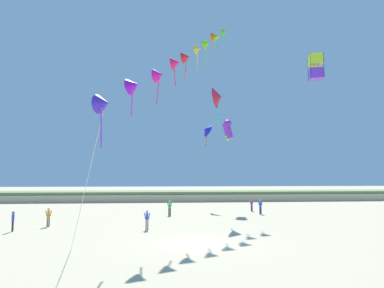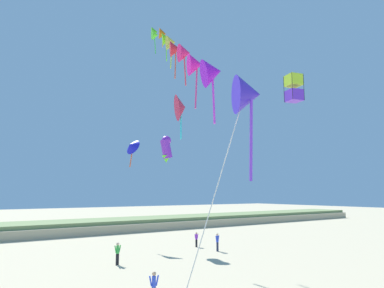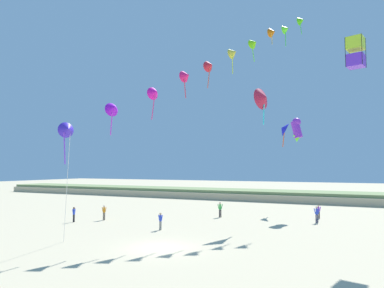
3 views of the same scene
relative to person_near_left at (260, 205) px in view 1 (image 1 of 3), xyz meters
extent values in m
plane|color=beige|center=(-8.81, -16.08, -0.96)|extent=(240.00, 240.00, 0.00)
cube|color=#BFAE8B|center=(-8.81, 22.71, -0.39)|extent=(120.00, 9.15, 1.15)
cube|color=#7A8E56|center=(-8.81, 22.71, 0.36)|extent=(120.00, 7.78, 0.66)
cylinder|color=#282D4C|center=(0.07, 0.02, -0.54)|extent=(0.12, 0.12, 0.84)
cylinder|color=#282D4C|center=(-0.07, -0.02, -0.54)|extent=(0.12, 0.12, 0.84)
cylinder|color=blue|center=(0.00, 0.00, 0.17)|extent=(0.22, 0.22, 0.59)
cylinder|color=blue|center=(0.18, 0.05, 0.22)|extent=(0.21, 0.14, 0.56)
cylinder|color=blue|center=(-0.18, -0.05, 0.22)|extent=(0.21, 0.14, 0.56)
sphere|color=beige|center=(0.00, 0.00, 0.59)|extent=(0.23, 0.23, 0.23)
cylinder|color=black|center=(-22.56, -10.21, -0.57)|extent=(0.11, 0.11, 0.78)
cylinder|color=black|center=(-22.58, -10.08, -0.57)|extent=(0.11, 0.11, 0.78)
cylinder|color=blue|center=(-22.57, -10.14, 0.09)|extent=(0.20, 0.20, 0.55)
cylinder|color=blue|center=(-22.54, -10.32, 0.13)|extent=(0.11, 0.19, 0.52)
cylinder|color=blue|center=(-22.60, -9.97, 0.13)|extent=(0.11, 0.19, 0.52)
sphere|color=brown|center=(-22.57, -10.14, 0.47)|extent=(0.21, 0.21, 0.21)
cylinder|color=black|center=(-10.16, -0.47, -0.54)|extent=(0.12, 0.12, 0.85)
cylinder|color=black|center=(-10.31, -0.50, -0.54)|extent=(0.12, 0.12, 0.85)
cylinder|color=green|center=(-10.23, -0.48, 0.19)|extent=(0.22, 0.22, 0.60)
cylinder|color=green|center=(-10.04, -0.44, 0.24)|extent=(0.21, 0.13, 0.57)
cylinder|color=green|center=(-10.42, -0.52, 0.24)|extent=(0.21, 0.13, 0.57)
sphere|color=beige|center=(-10.23, -0.48, 0.61)|extent=(0.23, 0.23, 0.23)
cylinder|color=#726656|center=(-20.75, -7.74, -0.57)|extent=(0.11, 0.11, 0.79)
cylinder|color=#726656|center=(-20.61, -7.71, -0.57)|extent=(0.11, 0.11, 0.79)
cylinder|color=orange|center=(-20.68, -7.72, 0.10)|extent=(0.21, 0.21, 0.56)
cylinder|color=orange|center=(-20.85, -7.76, 0.14)|extent=(0.20, 0.11, 0.53)
cylinder|color=orange|center=(-20.50, -7.69, 0.14)|extent=(0.20, 0.11, 0.53)
sphere|color=beige|center=(-20.68, -7.72, 0.49)|extent=(0.21, 0.21, 0.21)
cylinder|color=gray|center=(-12.23, -10.18, -0.58)|extent=(0.11, 0.11, 0.77)
cylinder|color=gray|center=(-12.37, -10.15, -0.58)|extent=(0.11, 0.11, 0.77)
cylinder|color=blue|center=(-12.30, -10.17, 0.08)|extent=(0.20, 0.20, 0.55)
cylinder|color=blue|center=(-12.13, -10.21, 0.12)|extent=(0.19, 0.11, 0.52)
cylinder|color=blue|center=(-12.47, -10.13, 0.12)|extent=(0.19, 0.11, 0.52)
sphere|color=tan|center=(-12.30, -10.17, 0.47)|extent=(0.21, 0.21, 0.21)
cylinder|color=black|center=(-0.18, 3.27, -0.59)|extent=(0.11, 0.11, 0.75)
cylinder|color=black|center=(-0.05, 3.28, -0.59)|extent=(0.11, 0.11, 0.75)
cylinder|color=purple|center=(-0.12, 3.27, 0.05)|extent=(0.20, 0.20, 0.53)
cylinder|color=purple|center=(-0.29, 3.25, 0.09)|extent=(0.18, 0.10, 0.50)
cylinder|color=purple|center=(0.05, 3.30, 0.09)|extent=(0.18, 0.10, 0.50)
sphere|color=tan|center=(-0.12, 3.27, 0.42)|extent=(0.20, 0.20, 0.20)
cone|color=#3B24C2|center=(-14.42, -19.37, 7.24)|extent=(1.18, 1.32, 1.12)
cylinder|color=#7C39E5|center=(-14.48, -19.51, 5.92)|extent=(0.11, 0.21, 2.20)
cone|color=#9112D2|center=(-13.07, -16.06, 9.15)|extent=(1.30, 1.39, 1.22)
cylinder|color=#D539E5|center=(-13.13, -16.20, 8.00)|extent=(0.11, 0.21, 1.86)
cone|color=#DE14A3|center=(-11.46, -12.66, 10.91)|extent=(1.17, 1.33, 1.16)
cylinder|color=#E53989|center=(-11.52, -12.79, 9.64)|extent=(0.27, 0.21, 2.11)
cone|color=#F01B6A|center=(-10.06, -9.52, 12.96)|extent=(1.11, 1.30, 1.16)
cylinder|color=#E5394F|center=(-10.12, -9.65, 11.81)|extent=(0.22, 0.11, 1.86)
cone|color=red|center=(-8.93, -6.58, 14.57)|extent=(1.20, 1.34, 1.15)
cylinder|color=#E55439|center=(-8.99, -6.72, 13.32)|extent=(0.24, 0.27, 2.05)
cone|color=gold|center=(-7.48, -3.62, 16.56)|extent=(1.17, 1.31, 1.20)
cylinder|color=#C4E539|center=(-7.54, -3.75, 15.34)|extent=(0.10, 0.23, 2.01)
cone|color=#6ED412|center=(-6.12, -0.48, 18.44)|extent=(1.29, 1.38, 1.20)
cylinder|color=#61E539|center=(-6.18, -0.62, 17.26)|extent=(0.28, 0.28, 1.92)
cone|color=#C45F0B|center=(-4.70, 2.73, 20.63)|extent=(1.12, 1.30, 1.11)
cylinder|color=gold|center=(-4.76, 2.59, 19.78)|extent=(0.10, 0.14, 1.26)
cone|color=#5FEF2A|center=(-3.70, 6.21, 22.15)|extent=(1.10, 1.29, 1.17)
cylinder|color=#3EE539|center=(-3.76, 6.07, 20.88)|extent=(0.13, 0.29, 2.09)
cone|color=#49C613|center=(-2.20, 9.16, 24.15)|extent=(1.13, 1.31, 1.16)
cylinder|color=#44E539|center=(-2.26, 9.02, 23.08)|extent=(0.26, 0.15, 1.70)
cylinder|color=silver|center=(-15.34, -18.35, 3.15)|extent=(2.03, 1.64, 8.24)
cone|color=#C4203C|center=(-4.95, -1.20, 12.03)|extent=(1.92, 2.61, 2.45)
cone|color=#2DDDE5|center=(-4.95, -1.20, 12.05)|extent=(1.10, 1.45, 1.36)
cylinder|color=#2DDDE5|center=(-4.95, -1.20, 10.41)|extent=(0.19, 0.24, 2.52)
cylinder|color=purple|center=(-2.56, 5.40, 9.19)|extent=(1.48, 1.11, 2.18)
sphere|color=purple|center=(-2.56, 5.40, 10.10)|extent=(1.03, 1.03, 1.03)
cone|color=#5DE52D|center=(-2.56, 5.40, 8.08)|extent=(0.96, 0.96, 0.78)
sphere|color=black|center=(-2.56, 5.40, 10.39)|extent=(0.22, 0.22, 0.22)
cube|color=#6530D3|center=(3.93, -6.50, 13.30)|extent=(1.53, 1.53, 1.03)
cube|color=#B7E52D|center=(3.93, -6.50, 14.76)|extent=(1.53, 1.53, 1.03)
cylinder|color=black|center=(4.38, -7.26, 14.03)|extent=(0.04, 0.04, 2.49)
cylinder|color=black|center=(4.70, -6.05, 14.03)|extent=(0.04, 0.04, 2.49)
cylinder|color=black|center=(3.48, -5.73, 14.03)|extent=(0.04, 0.04, 2.49)
cylinder|color=black|center=(3.17, -6.95, 14.03)|extent=(0.04, 0.04, 2.49)
cone|color=#1E1ED1|center=(-4.82, 9.31, 9.80)|extent=(1.91, 2.21, 1.95)
cone|color=#E5582D|center=(-4.82, 9.31, 9.82)|extent=(1.08, 1.23, 1.09)
cylinder|color=#E5582D|center=(-4.82, 9.31, 8.44)|extent=(0.38, 0.18, 2.14)
camera|label=1|loc=(-11.30, -38.09, 3.29)|focal=32.00mm
camera|label=2|loc=(-20.97, -26.10, 4.51)|focal=32.00mm
camera|label=3|loc=(3.48, -37.01, 4.56)|focal=32.00mm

